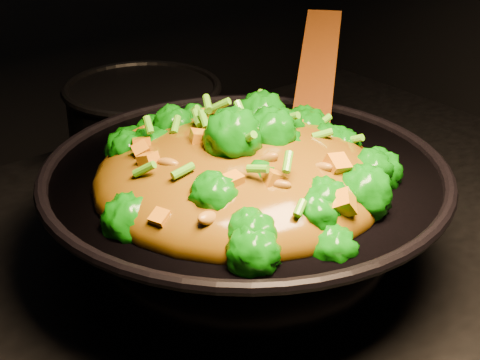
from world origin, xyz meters
TOP-DOWN VIEW (x-y plane):
  - wok at (-0.03, -0.00)m, footprint 0.59×0.59m
  - stir_fry at (-0.06, -0.02)m, footprint 0.42×0.42m
  - spatula at (0.12, 0.05)m, footprint 0.25×0.23m
  - back_pot at (0.03, 0.32)m, footprint 0.27×0.27m

SIDE VIEW (x-z plane):
  - wok at x=-0.03m, z-range 0.90..1.03m
  - back_pot at x=0.03m, z-range 0.90..1.03m
  - spatula at x=0.12m, z-range 1.02..1.14m
  - stir_fry at x=-0.06m, z-range 1.03..1.14m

